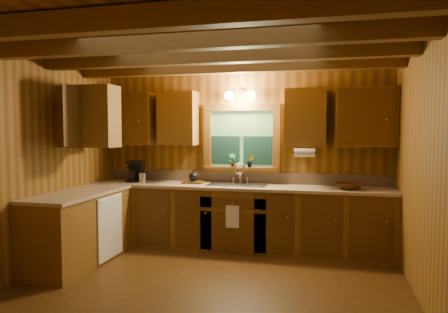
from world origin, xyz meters
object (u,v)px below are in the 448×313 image
object	(u,v)px
wicker_basket	(349,186)
coffee_maker	(134,171)
cutting_board	(194,182)
sink	(238,188)

from	to	relation	value
wicker_basket	coffee_maker	bearing A→B (deg)	178.29
coffee_maker	wicker_basket	xyz separation A→B (m)	(3.09, -0.09, -0.11)
cutting_board	wicker_basket	xyz separation A→B (m)	(2.16, -0.12, 0.03)
cutting_board	wicker_basket	size ratio (longest dim) A/B	0.89
sink	cutting_board	size ratio (longest dim) A/B	2.70
coffee_maker	wicker_basket	bearing A→B (deg)	-14.53
sink	coffee_maker	world-z (taller)	coffee_maker
sink	coffee_maker	xyz separation A→B (m)	(-1.59, 0.02, 0.20)
cutting_board	wicker_basket	bearing A→B (deg)	-2.27
sink	coffee_maker	bearing A→B (deg)	179.26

